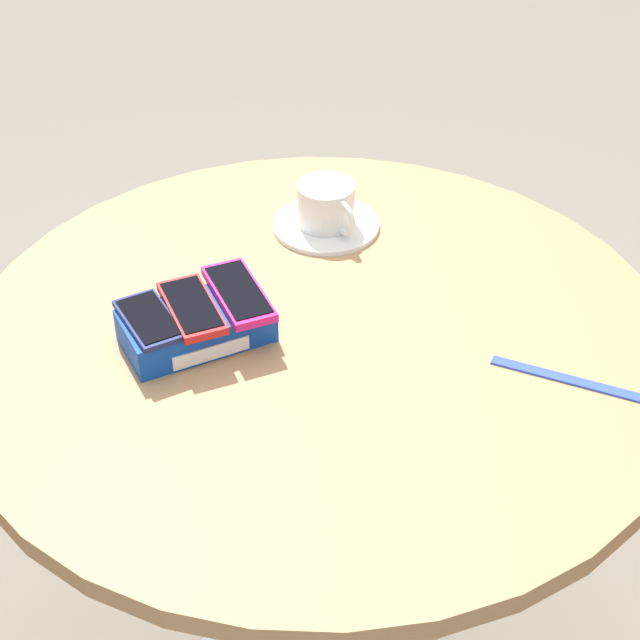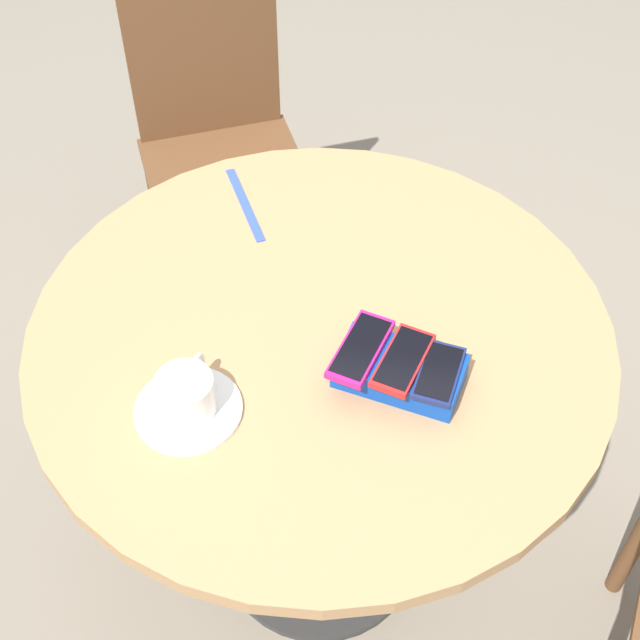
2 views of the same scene
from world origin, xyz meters
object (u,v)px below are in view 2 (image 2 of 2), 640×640
(round_table, at_px, (320,377))
(lanyard_strap, at_px, (245,204))
(phone_box, at_px, (400,371))
(phone_navy, at_px, (439,373))
(phone_red, at_px, (403,360))
(saucer, at_px, (188,410))
(phone_magenta, at_px, (361,349))
(chair_far_side, at_px, (221,156))
(coffee_cup, at_px, (186,393))

(round_table, distance_m, lanyard_strap, 0.37)
(phone_box, distance_m, phone_navy, 0.07)
(phone_red, relative_size, saucer, 0.86)
(saucer, bearing_deg, phone_box, -158.59)
(saucer, bearing_deg, phone_navy, -164.01)
(round_table, bearing_deg, lanyard_strap, -54.53)
(round_table, distance_m, phone_magenta, 0.22)
(chair_far_side, bearing_deg, coffee_cup, 103.88)
(round_table, distance_m, phone_box, 0.23)
(round_table, xyz_separation_m, phone_magenta, (-0.08, 0.08, 0.19))
(phone_box, relative_size, chair_far_side, 0.24)
(phone_magenta, bearing_deg, chair_far_side, -60.69)
(phone_red, bearing_deg, phone_navy, 167.40)
(coffee_cup, distance_m, chair_far_side, 1.09)
(chair_far_side, bearing_deg, lanyard_strap, 112.37)
(phone_red, height_order, coffee_cup, coffee_cup)
(round_table, relative_size, lanyard_strap, 4.48)
(phone_red, relative_size, lanyard_strap, 0.65)
(phone_magenta, xyz_separation_m, chair_far_side, (0.49, -0.88, -0.36))
(phone_red, height_order, saucer, phone_red)
(lanyard_strap, height_order, chair_far_side, chair_far_side)
(round_table, xyz_separation_m, chair_far_side, (0.41, -0.80, -0.18))
(phone_box, xyz_separation_m, phone_magenta, (0.06, -0.01, 0.03))
(phone_navy, xyz_separation_m, phone_magenta, (0.12, -0.02, 0.00))
(phone_navy, xyz_separation_m, saucer, (0.37, 0.11, -0.05))
(phone_box, relative_size, phone_red, 1.47)
(lanyard_strap, bearing_deg, phone_magenta, 127.96)
(phone_navy, relative_size, lanyard_strap, 0.57)
(round_table, bearing_deg, chair_far_side, -62.67)
(phone_box, height_order, chair_far_side, chair_far_side)
(coffee_cup, bearing_deg, phone_magenta, -152.65)
(round_table, xyz_separation_m, saucer, (0.17, 0.21, 0.14))
(phone_red, relative_size, coffee_cup, 1.17)
(round_table, height_order, phone_navy, phone_navy)
(phone_magenta, relative_size, chair_far_side, 0.18)
(phone_box, distance_m, saucer, 0.33)
(phone_box, relative_size, saucer, 1.26)
(saucer, height_order, lanyard_strap, saucer)
(phone_box, bearing_deg, chair_far_side, -57.82)
(phone_red, bearing_deg, coffee_cup, 20.41)
(saucer, bearing_deg, round_table, -128.81)
(phone_navy, distance_m, phone_magenta, 0.13)
(round_table, relative_size, chair_far_side, 1.12)
(phone_box, height_order, phone_red, phone_red)
(phone_red, bearing_deg, chair_far_side, -57.76)
(phone_box, relative_size, lanyard_strap, 0.96)
(phone_red, xyz_separation_m, saucer, (0.31, 0.12, -0.05))
(lanyard_strap, bearing_deg, coffee_cup, 94.00)
(phone_magenta, distance_m, lanyard_strap, 0.46)
(phone_box, xyz_separation_m, coffee_cup, (0.31, 0.12, 0.02))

